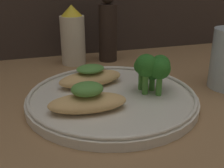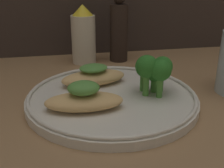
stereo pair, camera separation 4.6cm
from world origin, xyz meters
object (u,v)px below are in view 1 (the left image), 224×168
Objects in this scene: broccoli_bunch at (153,68)px; pepper_grinder at (108,30)px; sauce_bottle at (73,36)px; plate at (112,97)px.

pepper_grinder is at bearing 91.23° from broccoli_bunch.
sauce_bottle is (-9.07, 24.44, 0.86)cm from broccoli_bunch.
plate is at bearing -84.68° from sauce_bottle.
sauce_bottle is 8.59cm from pepper_grinder.
broccoli_bunch is (6.86, -0.77, 4.73)cm from plate.
plate is 25.35cm from pepper_grinder.
broccoli_bunch is at bearing -88.77° from pepper_grinder.
broccoli_bunch is 24.51cm from pepper_grinder.
plate is 8.37cm from broccoli_bunch.
sauce_bottle is at bearing 110.35° from broccoli_bunch.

